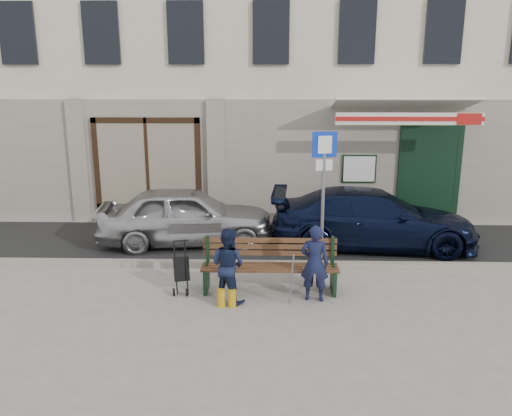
{
  "coord_description": "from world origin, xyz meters",
  "views": [
    {
      "loc": [
        -0.02,
        -7.94,
        3.57
      ],
      "look_at": [
        -0.28,
        1.6,
        1.2
      ],
      "focal_mm": 35.0,
      "sensor_mm": 36.0,
      "label": 1
    }
  ],
  "objects_px": {
    "woman": "(228,265)",
    "bench": "(267,267)",
    "car_silver": "(187,216)",
    "parking_sign": "(324,177)",
    "car_navy": "(373,219)",
    "stroller": "(181,270)",
    "man": "(315,263)"
  },
  "relations": [
    {
      "from": "woman",
      "to": "parking_sign",
      "type": "bearing_deg",
      "value": -103.43
    },
    {
      "from": "car_navy",
      "to": "bench",
      "type": "height_order",
      "value": "car_navy"
    },
    {
      "from": "stroller",
      "to": "man",
      "type": "bearing_deg",
      "value": -23.43
    },
    {
      "from": "car_navy",
      "to": "bench",
      "type": "bearing_deg",
      "value": 141.16
    },
    {
      "from": "parking_sign",
      "to": "stroller",
      "type": "xyz_separation_m",
      "value": [
        -2.6,
        -1.5,
        -1.4
      ]
    },
    {
      "from": "car_navy",
      "to": "parking_sign",
      "type": "relative_size",
      "value": 1.68
    },
    {
      "from": "parking_sign",
      "to": "man",
      "type": "xyz_separation_m",
      "value": [
        -0.3,
        -1.78,
        -1.14
      ]
    },
    {
      "from": "car_silver",
      "to": "bench",
      "type": "relative_size",
      "value": 1.64
    },
    {
      "from": "stroller",
      "to": "bench",
      "type": "bearing_deg",
      "value": -13.58
    },
    {
      "from": "car_silver",
      "to": "car_navy",
      "type": "relative_size",
      "value": 0.87
    },
    {
      "from": "bench",
      "to": "woman",
      "type": "distance_m",
      "value": 0.8
    },
    {
      "from": "car_silver",
      "to": "car_navy",
      "type": "height_order",
      "value": "car_silver"
    },
    {
      "from": "parking_sign",
      "to": "car_silver",
      "type": "bearing_deg",
      "value": 144.34
    },
    {
      "from": "man",
      "to": "parking_sign",
      "type": "bearing_deg",
      "value": -91.75
    },
    {
      "from": "bench",
      "to": "man",
      "type": "distance_m",
      "value": 0.89
    },
    {
      "from": "parking_sign",
      "to": "woman",
      "type": "height_order",
      "value": "parking_sign"
    },
    {
      "from": "parking_sign",
      "to": "stroller",
      "type": "distance_m",
      "value": 3.31
    },
    {
      "from": "man",
      "to": "stroller",
      "type": "relative_size",
      "value": 1.44
    },
    {
      "from": "car_navy",
      "to": "parking_sign",
      "type": "distance_m",
      "value": 2.05
    },
    {
      "from": "bench",
      "to": "stroller",
      "type": "relative_size",
      "value": 2.61
    },
    {
      "from": "woman",
      "to": "bench",
      "type": "bearing_deg",
      "value": -116.67
    },
    {
      "from": "woman",
      "to": "stroller",
      "type": "distance_m",
      "value": 0.95
    },
    {
      "from": "bench",
      "to": "man",
      "type": "height_order",
      "value": "man"
    },
    {
      "from": "car_silver",
      "to": "man",
      "type": "distance_m",
      "value": 4.0
    },
    {
      "from": "car_navy",
      "to": "stroller",
      "type": "xyz_separation_m",
      "value": [
        -3.86,
        -2.64,
        -0.25
      ]
    },
    {
      "from": "car_navy",
      "to": "parking_sign",
      "type": "xyz_separation_m",
      "value": [
        -1.26,
        -1.13,
        1.15
      ]
    },
    {
      "from": "man",
      "to": "stroller",
      "type": "xyz_separation_m",
      "value": [
        -2.3,
        0.27,
        -0.25
      ]
    },
    {
      "from": "car_navy",
      "to": "woman",
      "type": "bearing_deg",
      "value": 138.61
    },
    {
      "from": "car_silver",
      "to": "parking_sign",
      "type": "distance_m",
      "value": 3.39
    },
    {
      "from": "car_navy",
      "to": "man",
      "type": "relative_size",
      "value": 3.42
    },
    {
      "from": "bench",
      "to": "car_silver",
      "type": "bearing_deg",
      "value": 124.81
    },
    {
      "from": "car_navy",
      "to": "man",
      "type": "xyz_separation_m",
      "value": [
        -1.56,
        -2.91,
        0.0
      ]
    }
  ]
}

